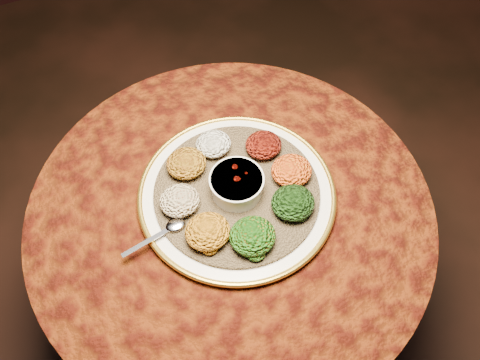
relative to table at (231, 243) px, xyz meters
name	(u,v)px	position (x,y,z in m)	size (l,w,h in m)	color
table	(231,243)	(0.00, 0.00, 0.00)	(0.96, 0.96, 0.73)	black
platter	(237,195)	(0.03, 0.02, 0.19)	(0.49, 0.49, 0.02)	silver
injera	(237,192)	(0.03, 0.02, 0.20)	(0.39, 0.39, 0.01)	brown
stew_bowl	(237,184)	(0.03, 0.02, 0.24)	(0.13, 0.13, 0.05)	silver
spoon	(171,227)	(-0.15, -0.01, 0.21)	(0.16, 0.05, 0.01)	silver
portion_ayib	(213,144)	(0.02, 0.16, 0.23)	(0.09, 0.08, 0.04)	silver
portion_kitfo	(263,145)	(0.13, 0.11, 0.23)	(0.09, 0.08, 0.04)	black
portion_tikil	(291,171)	(0.16, 0.01, 0.23)	(0.10, 0.09, 0.05)	#AC7A0E
portion_gomen	(293,203)	(0.12, -0.07, 0.23)	(0.10, 0.10, 0.05)	black
portion_mixveg	(253,236)	(0.01, -0.11, 0.23)	(0.10, 0.10, 0.05)	#973A09
portion_kik	(208,232)	(-0.08, -0.06, 0.23)	(0.10, 0.10, 0.05)	#C16F11
portion_timatim	(180,201)	(-0.11, 0.04, 0.23)	(0.09, 0.09, 0.04)	maroon
portion_shiro	(186,163)	(-0.06, 0.13, 0.23)	(0.10, 0.09, 0.05)	#946511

